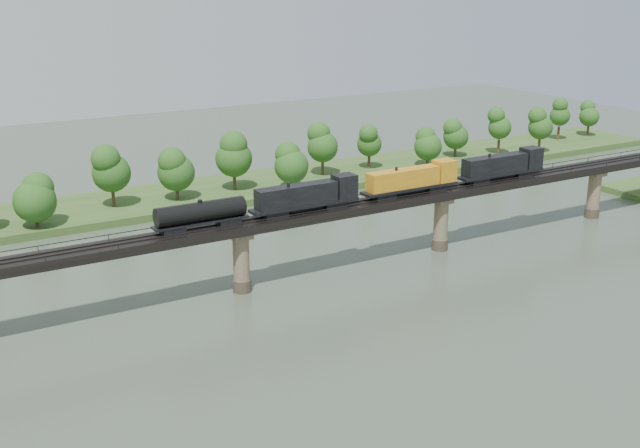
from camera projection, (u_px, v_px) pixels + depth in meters
ground at (341, 368)px, 103.64m from camera, size 400.00×400.00×0.00m
far_bank at (134, 204)px, 173.34m from camera, size 300.00×24.00×1.60m
bridge at (241, 259)px, 126.68m from camera, size 236.00×30.00×11.50m
bridge_superstructure at (240, 221)px, 124.77m from camera, size 220.00×4.90×0.75m
far_treeline at (99, 177)px, 163.28m from camera, size 289.06×17.54×13.60m
freight_train at (378, 186)px, 136.53m from camera, size 77.31×3.01×5.32m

